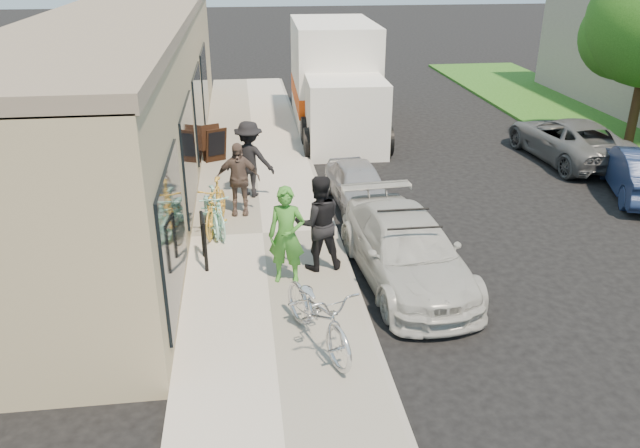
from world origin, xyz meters
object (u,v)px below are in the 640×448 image
far_car_gray (568,139)px  cruiser_bike_a (216,211)px  bike_rack (204,236)px  bystander_a (249,159)px  cruiser_bike_b (211,210)px  cruiser_bike_c (215,206)px  tandem_bike (318,313)px  bystander_b (238,179)px  woman_rider (287,236)px  man_standing (318,223)px  sandwich_board (214,144)px  moving_truck (335,83)px  sedan_silver (358,185)px  sedan_white (406,250)px

far_car_gray → cruiser_bike_a: (-10.01, -4.17, 0.01)m
bike_rack → bystander_a: bearing=74.6°
cruiser_bike_b → bystander_a: bearing=54.0°
cruiser_bike_b → cruiser_bike_c: cruiser_bike_c is taller
tandem_bike → bystander_b: bystander_b is taller
woman_rider → bystander_a: size_ratio=0.98×
tandem_bike → man_standing: man_standing is taller
sandwich_board → far_car_gray: size_ratio=0.22×
bystander_a → far_car_gray: bearing=-147.0°
cruiser_bike_a → moving_truck: bearing=51.9°
cruiser_bike_c → bystander_a: (0.78, 1.92, 0.38)m
far_car_gray → cruiser_bike_c: size_ratio=2.47×
man_standing → cruiser_bike_b: man_standing is taller
sandwich_board → sedan_silver: size_ratio=0.32×
tandem_bike → man_standing: bearing=63.6°
sedan_silver → tandem_bike: 6.07m
moving_truck → sandwich_board: bearing=-135.5°
tandem_bike → bystander_a: size_ratio=1.14×
cruiser_bike_a → cruiser_bike_c: bearing=80.1°
cruiser_bike_a → bystander_b: 1.12m
sedan_white → cruiser_bike_b: bearing=141.8°
tandem_bike → bystander_a: bearing=78.5°
moving_truck → man_standing: moving_truck is taller
cruiser_bike_c → bystander_b: size_ratio=1.08×
far_car_gray → tandem_bike: (-8.39, -8.52, 0.09)m
sedan_silver → bystander_a: (-2.55, 0.58, 0.55)m
bike_rack → woman_rider: size_ratio=0.54×
bystander_b → sedan_white: bearing=-42.9°
sandwich_board → cruiser_bike_b: sandwich_board is taller
sedan_white → bystander_a: 5.14m
moving_truck → bike_rack: bearing=-109.9°
bystander_b → cruiser_bike_a: bearing=-113.3°
sandwich_board → man_standing: man_standing is taller
sedan_silver → man_standing: (-1.38, -3.33, 0.55)m
moving_truck → sedan_silver: bearing=-92.1°
moving_truck → bystander_a: bearing=-113.2°
moving_truck → far_car_gray: (6.18, -4.38, -0.91)m
sandwich_board → far_car_gray: far_car_gray is taller
tandem_bike → cruiser_bike_b: 4.81m
sandwich_board → bystander_a: 3.02m
moving_truck → bystander_b: size_ratio=4.26×
sedan_silver → tandem_bike: (-1.70, -5.82, 0.19)m
bike_rack → sandwich_board: 6.32m
far_car_gray → moving_truck: bearing=-38.9°
sedan_white → bystander_b: 4.44m
sandwich_board → tandem_bike: (1.79, -9.24, 0.05)m
cruiser_bike_b → cruiser_bike_c: bearing=-18.2°
cruiser_bike_b → man_standing: bearing=-55.8°
tandem_bike → cruiser_bike_a: bearing=91.3°
bike_rack → cruiser_bike_b: size_ratio=0.58×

